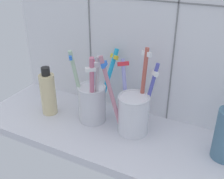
{
  "coord_description": "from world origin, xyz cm",
  "views": [
    {
      "loc": [
        25.1,
        -46.57,
        40.06
      ],
      "look_at": [
        0.0,
        2.22,
        11.51
      ],
      "focal_mm": 44.61,
      "sensor_mm": 36.0,
      "label": 1
    }
  ],
  "objects": [
    {
      "name": "counter_slab",
      "position": [
        0.0,
        0.0,
        1.0
      ],
      "size": [
        64.0,
        22.0,
        2.0
      ],
      "primitive_type": "cube",
      "color": "silver",
      "rests_on": "ground"
    },
    {
      "name": "tile_wall_back",
      "position": [
        0.0,
        12.0,
        22.5
      ],
      "size": [
        64.0,
        2.2,
        45.0
      ],
      "color": "white",
      "rests_on": "ground"
    },
    {
      "name": "toothbrush_cup_left",
      "position": [
        -5.23,
        2.3,
        7.44
      ],
      "size": [
        8.45,
        12.71,
        17.89
      ],
      "color": "silver",
      "rests_on": "counter_slab"
    },
    {
      "name": "toothbrush_cup_right",
      "position": [
        5.19,
        2.38,
        7.27
      ],
      "size": [
        11.44,
        9.1,
        19.24
      ],
      "color": "silver",
      "rests_on": "counter_slab"
    },
    {
      "name": "soap_bottle",
      "position": [
        -16.63,
        0.33,
        7.57
      ],
      "size": [
        3.78,
        3.78,
        12.45
      ],
      "color": "beige",
      "rests_on": "counter_slab"
    }
  ]
}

